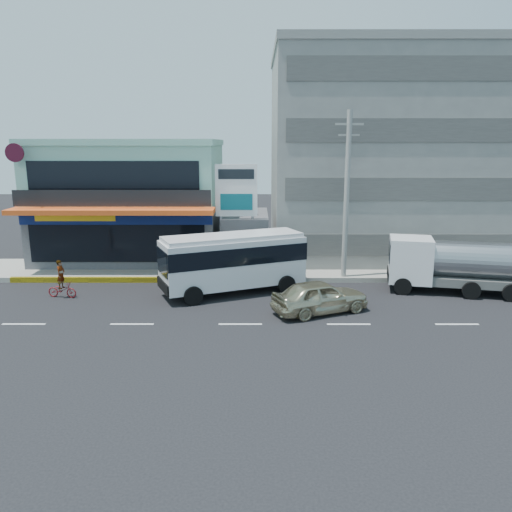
{
  "coord_description": "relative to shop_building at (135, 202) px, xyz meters",
  "views": [
    {
      "loc": [
        0.75,
        -21.7,
        8.16
      ],
      "look_at": [
        0.72,
        4.54,
        2.2
      ],
      "focal_mm": 35.0,
      "sensor_mm": 36.0,
      "label": 1
    }
  ],
  "objects": [
    {
      "name": "billboard",
      "position": [
        7.5,
        -4.75,
        0.93
      ],
      "size": [
        2.6,
        0.18,
        6.9
      ],
      "color": "gray",
      "rests_on": "ground"
    },
    {
      "name": "satellite_dish",
      "position": [
        8.0,
        -2.95,
        -0.42
      ],
      "size": [
        1.5,
        1.5,
        0.15
      ],
      "primitive_type": "cylinder",
      "color": "slate",
      "rests_on": "gap_structure"
    },
    {
      "name": "sidewalk",
      "position": [
        13.0,
        -4.45,
        -3.85
      ],
      "size": [
        70.0,
        5.0,
        0.3
      ],
      "primitive_type": "cube",
      "color": "gray",
      "rests_on": "ground"
    },
    {
      "name": "utility_pole_near",
      "position": [
        14.0,
        -6.55,
        1.15
      ],
      "size": [
        1.6,
        0.3,
        10.0
      ],
      "color": "#999993",
      "rests_on": "ground"
    },
    {
      "name": "ground",
      "position": [
        8.0,
        -13.95,
        -4.0
      ],
      "size": [
        120.0,
        120.0,
        0.0
      ],
      "primitive_type": "plane",
      "color": "black",
      "rests_on": "ground"
    },
    {
      "name": "sedan",
      "position": [
        11.87,
        -12.27,
        -3.18
      ],
      "size": [
        5.18,
        3.67,
        1.64
      ],
      "primitive_type": "imported",
      "rotation": [
        0.0,
        0.0,
        1.98
      ],
      "color": "beige",
      "rests_on": "ground"
    },
    {
      "name": "minibus",
      "position": [
        7.46,
        -8.96,
        -2.03
      ],
      "size": [
        8.21,
        5.42,
        3.29
      ],
      "color": "silver",
      "rests_on": "ground"
    },
    {
      "name": "shop_building",
      "position": [
        0.0,
        0.0,
        0.0
      ],
      "size": [
        12.4,
        11.7,
        8.0
      ],
      "color": "#414145",
      "rests_on": "ground"
    },
    {
      "name": "motorcycle_rider",
      "position": [
        -1.75,
        -9.84,
        -3.32
      ],
      "size": [
        1.68,
        0.82,
        2.06
      ],
      "color": "maroon",
      "rests_on": "ground"
    },
    {
      "name": "gap_structure",
      "position": [
        8.0,
        -1.95,
        -2.25
      ],
      "size": [
        3.0,
        6.0,
        3.5
      ],
      "primitive_type": "cube",
      "color": "#414145",
      "rests_on": "ground"
    },
    {
      "name": "concrete_building",
      "position": [
        18.0,
        1.05,
        3.0
      ],
      "size": [
        16.0,
        12.0,
        14.0
      ],
      "primitive_type": "cube",
      "color": "gray",
      "rests_on": "ground"
    },
    {
      "name": "tanker_truck",
      "position": [
        19.68,
        -8.86,
        -2.39
      ],
      "size": [
        7.91,
        3.86,
        3.0
      ],
      "color": "silver",
      "rests_on": "ground"
    }
  ]
}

